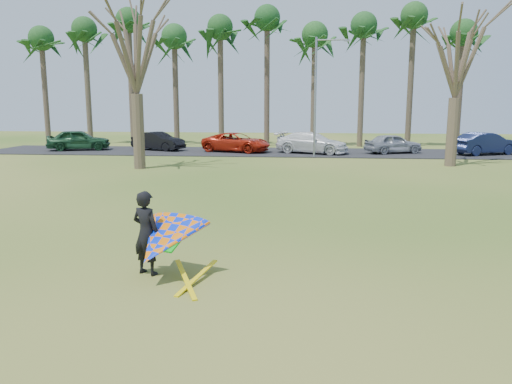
# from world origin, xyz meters

# --- Properties ---
(ground) EXTENTS (100.00, 100.00, 0.00)m
(ground) POSITION_xyz_m (0.00, 0.00, 0.00)
(ground) COLOR #225312
(ground) RESTS_ON ground
(parking_strip) EXTENTS (46.00, 7.00, 0.06)m
(parking_strip) POSITION_xyz_m (0.00, 25.00, 0.03)
(parking_strip) COLOR black
(parking_strip) RESTS_ON ground
(palm_0) EXTENTS (4.84, 4.84, 10.84)m
(palm_0) POSITION_xyz_m (-22.00, 31.00, 9.17)
(palm_0) COLOR #4C3C2E
(palm_0) RESTS_ON ground
(palm_1) EXTENTS (4.84, 4.84, 11.54)m
(palm_1) POSITION_xyz_m (-18.00, 31.00, 9.85)
(palm_1) COLOR #46392A
(palm_1) RESTS_ON ground
(palm_2) EXTENTS (4.84, 4.84, 12.24)m
(palm_2) POSITION_xyz_m (-14.00, 31.00, 10.52)
(palm_2) COLOR #483B2B
(palm_2) RESTS_ON ground
(palm_3) EXTENTS (4.84, 4.84, 10.84)m
(palm_3) POSITION_xyz_m (-10.00, 31.00, 9.17)
(palm_3) COLOR #4A3C2C
(palm_3) RESTS_ON ground
(palm_4) EXTENTS (4.84, 4.84, 11.54)m
(palm_4) POSITION_xyz_m (-6.00, 31.00, 9.85)
(palm_4) COLOR #493A2C
(palm_4) RESTS_ON ground
(palm_5) EXTENTS (4.84, 4.84, 12.24)m
(palm_5) POSITION_xyz_m (-2.00, 31.00, 10.52)
(palm_5) COLOR #47362A
(palm_5) RESTS_ON ground
(palm_6) EXTENTS (4.84, 4.84, 10.84)m
(palm_6) POSITION_xyz_m (2.00, 31.00, 9.17)
(palm_6) COLOR brown
(palm_6) RESTS_ON ground
(palm_7) EXTENTS (4.84, 4.84, 11.54)m
(palm_7) POSITION_xyz_m (6.00, 31.00, 9.85)
(palm_7) COLOR brown
(palm_7) RESTS_ON ground
(palm_8) EXTENTS (4.84, 4.84, 12.24)m
(palm_8) POSITION_xyz_m (10.00, 31.00, 10.52)
(palm_8) COLOR #453729
(palm_8) RESTS_ON ground
(palm_9) EXTENTS (4.84, 4.84, 10.84)m
(palm_9) POSITION_xyz_m (14.00, 31.00, 9.17)
(palm_9) COLOR #46362A
(palm_9) RESTS_ON ground
(bare_tree_left) EXTENTS (6.60, 6.60, 9.70)m
(bare_tree_left) POSITION_xyz_m (-8.00, 15.00, 6.92)
(bare_tree_left) COLOR brown
(bare_tree_left) RESTS_ON ground
(bare_tree_right) EXTENTS (6.27, 6.27, 9.21)m
(bare_tree_right) POSITION_xyz_m (10.00, 18.00, 6.57)
(bare_tree_right) COLOR brown
(bare_tree_right) RESTS_ON ground
(streetlight) EXTENTS (2.28, 0.18, 8.00)m
(streetlight) POSITION_xyz_m (2.16, 22.00, 4.46)
(streetlight) COLOR gray
(streetlight) RESTS_ON ground
(car_0) EXTENTS (5.04, 3.22, 1.60)m
(car_0) POSITION_xyz_m (-16.18, 24.78, 0.86)
(car_0) COLOR #1B4326
(car_0) RESTS_ON parking_strip
(car_1) EXTENTS (4.52, 2.92, 1.41)m
(car_1) POSITION_xyz_m (-10.02, 25.38, 0.76)
(car_1) COLOR black
(car_1) RESTS_ON parking_strip
(car_2) EXTENTS (5.61, 3.82, 1.43)m
(car_2) POSITION_xyz_m (-3.78, 24.71, 0.77)
(car_2) COLOR red
(car_2) RESTS_ON parking_strip
(car_3) EXTENTS (5.72, 3.82, 1.54)m
(car_3) POSITION_xyz_m (1.87, 24.21, 0.83)
(car_3) COLOR white
(car_3) RESTS_ON parking_strip
(car_4) EXTENTS (4.48, 3.07, 1.42)m
(car_4) POSITION_xyz_m (7.77, 24.77, 0.77)
(car_4) COLOR #999DA6
(car_4) RESTS_ON parking_strip
(car_5) EXTENTS (5.03, 3.49, 1.57)m
(car_5) POSITION_xyz_m (14.13, 24.43, 0.85)
(car_5) COLOR #172045
(car_5) RESTS_ON parking_strip
(kite_flyer) EXTENTS (2.13, 2.39, 2.02)m
(kite_flyer) POSITION_xyz_m (-1.58, -2.52, 0.86)
(kite_flyer) COLOR black
(kite_flyer) RESTS_ON ground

